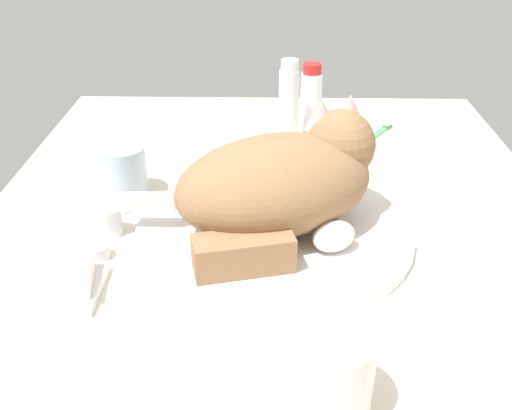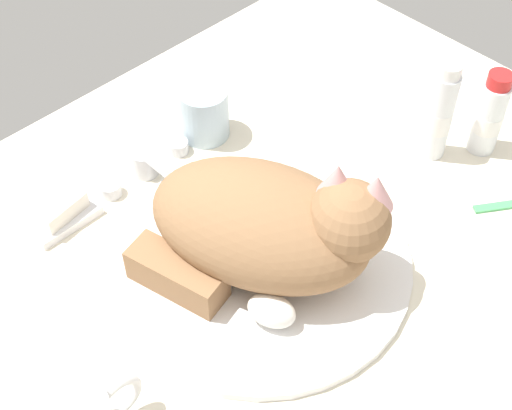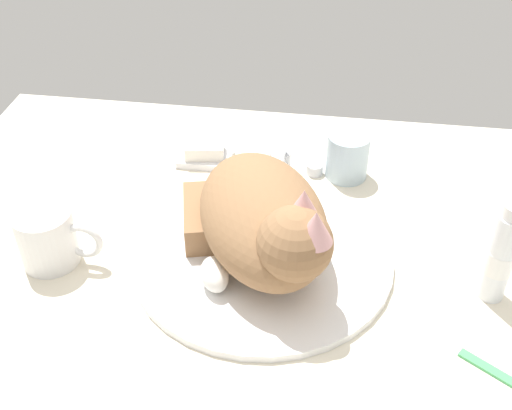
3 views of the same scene
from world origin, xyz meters
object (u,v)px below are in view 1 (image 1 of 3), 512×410
Objects in this scene: soap_bar at (71,276)px; toothbrush at (373,135)px; mouthwash_bottle at (311,101)px; toothpaste_bottle at (289,105)px; coffee_mug at (328,370)px; faucet at (119,216)px; rinse_cup at (123,171)px; cat at (285,180)px.

soap_bar is 0.46× the size of toothbrush.
mouthwash_bottle is (49.64, -29.97, 3.52)cm from soap_bar.
toothpaste_bottle reaches higher than toothbrush.
toothbrush is (62.47, -13.67, -3.69)cm from coffee_mug.
faucet is at bearing -11.26° from soap_bar.
rinse_cup is (11.00, 1.69, 1.26)cm from faucet.
faucet reaches higher than soap_bar.
toothpaste_bottle is 1.07× the size of toothbrush.
toothpaste_bottle reaches higher than coffee_mug.
coffee_mug is 0.86× the size of toothbrush.
mouthwash_bottle is (36.09, -5.48, -1.98)cm from cat.
mouthwash_bottle is (25.57, -29.06, 2.07)cm from rinse_cup.
faucet is 0.47× the size of cat.
toothpaste_bottle reaches higher than mouthwash_bottle.
mouthwash_bottle reaches higher than toothbrush.
faucet is at bearing 130.79° from toothbrush.
toothpaste_bottle is 17.08cm from toothbrush.
coffee_mug is 0.95× the size of mouthwash_bottle.
toothbrush is (2.52, -15.58, -6.51)cm from toothpaste_bottle.
mouthwash_bottle is 0.91× the size of toothbrush.
coffee_mug is 1.57× the size of rinse_cup.
mouthwash_bottle is at bearing -31.12° from soap_bar.
cat is at bearing 171.37° from mouthwash_bottle.
rinse_cup is at bearing 8.74° from faucet.
coffee_mug is at bearing -146.25° from rinse_cup.
cat is 3.98× the size of rinse_cup.
mouthwash_bottle reaches higher than coffee_mug.
soap_bar is at bearing 168.74° from faucet.
toothpaste_bottle is at bearing -51.30° from rinse_cup.
toothpaste_bottle is (19.90, -24.84, 3.18)cm from rinse_cup.
toothbrush is (32.94, -16.85, -7.38)cm from cat.
mouthwash_bottle is at bearing -2.01° from coffee_mug.
toothpaste_bottle is 7.15cm from mouthwash_bottle.
toothpaste_bottle is at bearing -30.36° from soap_bar.
faucet reaches higher than toothbrush.
rinse_cup is 38.76cm from mouthwash_bottle.
coffee_mug is 64.05cm from toothbrush.
coffee_mug is 48.16cm from rinse_cup.
rinse_cup is at bearing -2.16° from soap_bar.
rinse_cup is 46.35cm from toothbrush.
coffee_mug is 32.00cm from soap_bar.
toothpaste_bottle is at bearing -2.37° from cat.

